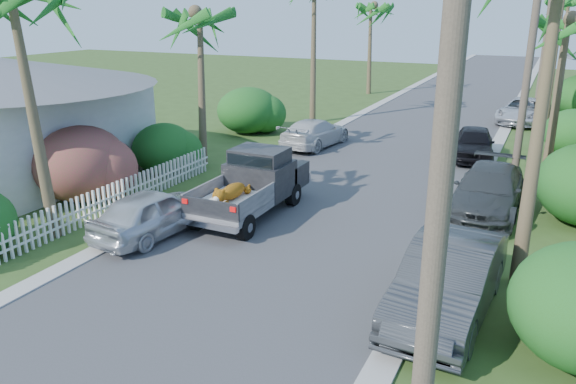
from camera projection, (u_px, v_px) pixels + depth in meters
The scene contains 24 objects.
ground at pixel (158, 343), 11.26m from camera, with size 120.00×120.00×0.00m, color #30481B.
road at pixel (427, 122), 32.67m from camera, with size 8.00×100.00×0.02m, color #38383A.
curb_left at pixel (357, 116), 34.42m from camera, with size 0.60×100.00×0.06m, color #A5A39E.
curb_right at pixel (506, 128), 30.91m from camera, with size 0.60×100.00×0.06m, color #A5A39E.
pickup_truck at pixel (256, 182), 18.19m from camera, with size 1.98×5.12×2.06m.
parked_car_rn at pixel (448, 281), 12.06m from camera, with size 1.72×4.94×1.63m, color #303235.
parked_car_rm at pixel (488, 191), 18.17m from camera, with size 2.05×5.05×1.46m, color #333739.
parked_car_rf at pixel (474, 144), 24.57m from camera, with size 1.64×4.07×1.39m, color black.
parked_car_rd at pixel (523, 111), 32.15m from camera, with size 2.31×5.01×1.39m, color silver.
parked_car_ln at pixel (154, 212), 16.38m from camera, with size 1.64×4.09×1.39m, color silver.
parked_car_lf at pixel (315, 133), 26.80m from camera, with size 1.83×4.51×1.31m, color silver.
palm_l_b at pixel (198, 13), 22.37m from camera, with size 4.40×4.40×7.40m.
palm_l_d at pixel (372, 6), 41.00m from camera, with size 4.40×4.40×7.70m.
palm_r_b at pixel (569, 20), 19.54m from camera, with size 4.40×4.40×7.20m.
palm_r_d at pixel (569, 1), 40.75m from camera, with size 4.40×4.40×8.00m.
shrub_l_b at pixel (81, 164), 19.17m from camera, with size 3.00×3.30×2.60m, color #C41C49.
shrub_l_c at pixel (164, 148), 22.53m from camera, with size 2.40×2.64×2.00m, color #204F16.
shrub_l_d at pixel (248, 110), 29.56m from camera, with size 3.20×3.52×2.40m, color #204F16.
shrub_r_c at pixel (574, 133), 25.00m from camera, with size 2.60×2.86×2.10m, color #204F16.
picket_fence at pixel (114, 197), 18.26m from camera, with size 0.10×11.00×1.00m, color white.
utility_pole_a at pixel (440, 192), 5.81m from camera, with size 1.60×0.26×9.00m.
utility_pole_b at pixel (529, 64), 18.66m from camera, with size 1.60×0.26×9.00m.
utility_pole_c at pixel (545, 40), 31.51m from camera, with size 1.60×0.26×9.00m.
utility_pole_d at pixel (552, 30), 44.36m from camera, with size 1.60×0.26×9.00m.
Camera 1 is at (6.55, -7.65, 6.43)m, focal length 35.00 mm.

